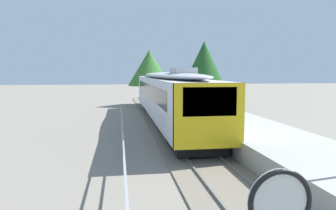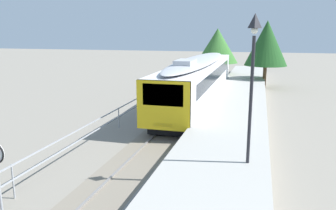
{
  "view_description": "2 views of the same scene",
  "coord_description": "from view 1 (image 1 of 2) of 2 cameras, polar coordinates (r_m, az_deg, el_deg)",
  "views": [
    {
      "loc": [
        -3.41,
        7.49,
        3.65
      ],
      "look_at": [
        -1.0,
        23.05,
        2.0
      ],
      "focal_mm": 33.66,
      "sensor_mm": 36.0,
      "label": 1
    },
    {
      "loc": [
        4.61,
        3.14,
        5.63
      ],
      "look_at": [
        0.0,
        20.05,
        1.8
      ],
      "focal_mm": 35.87,
      "sensor_mm": 36.0,
      "label": 2
    }
  ],
  "objects": [
    {
      "name": "ground_plane",
      "position": [
        14.97,
        -7.04,
        -8.18
      ],
      "size": [
        160.0,
        160.0,
        0.0
      ],
      "primitive_type": "plane",
      "color": "gray"
    },
    {
      "name": "track_rails",
      "position": [
        15.34,
        4.33,
        -7.67
      ],
      "size": [
        3.2,
        60.0,
        0.14
      ],
      "color": "slate",
      "rests_on": "ground"
    },
    {
      "name": "commuter_train",
      "position": [
        22.15,
        0.06,
        2.1
      ],
      "size": [
        2.82,
        20.8,
        3.74
      ],
      "color": "silver",
      "rests_on": "track_rails"
    },
    {
      "name": "station_platform",
      "position": [
        16.28,
        15.61,
        -5.57
      ],
      "size": [
        3.9,
        60.0,
        0.9
      ],
      "primitive_type": "cube",
      "color": "#A8A59E",
      "rests_on": "ground"
    },
    {
      "name": "tree_behind_carpark",
      "position": [
        32.57,
        6.53,
        7.46
      ],
      "size": [
        4.27,
        4.27,
        6.78
      ],
      "color": "brown",
      "rests_on": "ground"
    },
    {
      "name": "tree_behind_station_far",
      "position": [
        34.56,
        -3.4,
        6.72
      ],
      "size": [
        4.7,
        4.7,
        6.04
      ],
      "color": "brown",
      "rests_on": "ground"
    }
  ]
}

